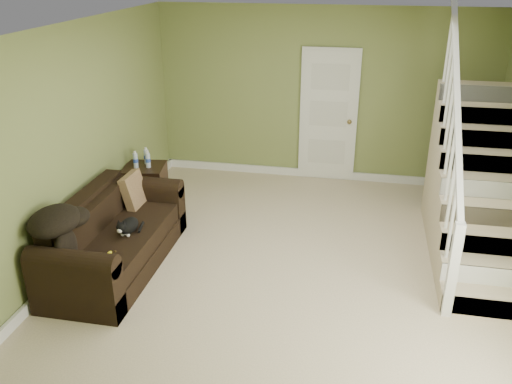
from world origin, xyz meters
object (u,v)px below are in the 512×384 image
at_px(sofa, 113,240).
at_px(cat, 128,226).
at_px(side_table, 146,187).
at_px(banana, 108,256).

bearing_deg(sofa, cat, -9.86).
bearing_deg(side_table, banana, -78.00).
xyz_separation_m(side_table, cat, (0.42, -1.52, 0.21)).
bearing_deg(sofa, banana, -68.26).
height_order(side_table, cat, side_table).
relative_size(sofa, banana, 11.81).
relative_size(sofa, side_table, 2.44).
bearing_deg(cat, sofa, 174.60).
bearing_deg(sofa, side_table, 98.03).
height_order(sofa, side_table, side_table).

